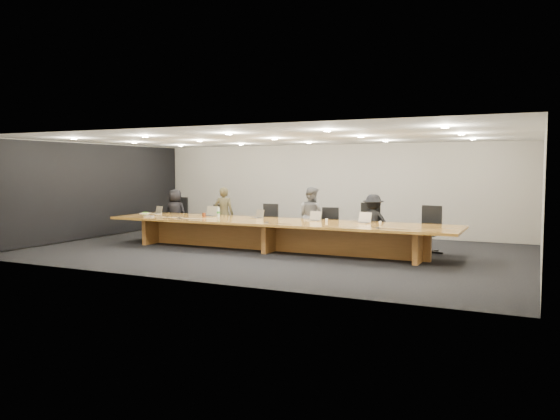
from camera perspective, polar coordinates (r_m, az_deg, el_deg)
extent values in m
plane|color=black|center=(13.67, -0.54, -4.27)|extent=(12.00, 12.00, 0.00)
cube|color=beige|center=(17.21, 5.31, 2.17)|extent=(12.00, 0.02, 2.80)
cube|color=black|center=(17.00, -18.86, 1.83)|extent=(0.08, 7.84, 2.74)
cube|color=#9C6522|center=(13.58, -0.55, -1.26)|extent=(9.00, 1.80, 0.06)
cube|color=brown|center=(13.62, -0.54, -2.83)|extent=(7.65, 0.15, 0.69)
cube|color=brown|center=(15.53, -12.57, -2.05)|extent=(0.12, 1.26, 0.69)
cube|color=brown|center=(13.62, -0.54, -2.83)|extent=(0.12, 1.26, 0.69)
cube|color=brown|center=(12.48, 14.51, -3.63)|extent=(0.12, 1.26, 0.69)
imported|color=black|center=(16.60, -10.88, -0.32)|extent=(0.76, 0.54, 1.44)
imported|color=#38321E|center=(15.62, -5.88, -0.39)|extent=(0.64, 0.50, 1.53)
imported|color=#555658|center=(14.48, 3.29, -0.67)|extent=(0.91, 0.81, 1.57)
imported|color=black|center=(13.90, 9.70, -1.27)|extent=(0.97, 0.65, 1.41)
cylinder|color=#B0C0BA|center=(14.71, -6.46, -0.25)|extent=(0.10, 0.10, 0.25)
cylinder|color=#662C12|center=(14.82, -7.96, -0.50)|extent=(0.12, 0.12, 0.11)
cone|color=white|center=(13.36, 4.88, -1.07)|extent=(0.09, 0.09, 0.08)
cone|color=white|center=(12.86, 10.43, -1.34)|extent=(0.08, 0.08, 0.08)
cube|color=silver|center=(16.24, -13.90, -0.34)|extent=(0.29, 0.24, 0.02)
cube|color=#6ECA35|center=(16.25, -13.88, -0.27)|extent=(0.15, 0.09, 0.02)
cube|color=silver|center=(15.09, -13.53, -0.64)|extent=(0.26, 0.21, 0.03)
cone|color=black|center=(14.47, -10.47, -0.82)|extent=(0.12, 0.12, 0.03)
cone|color=black|center=(13.10, -1.40, -1.28)|extent=(0.13, 0.13, 0.03)
cone|color=black|center=(12.06, 10.22, -1.83)|extent=(0.11, 0.11, 0.03)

